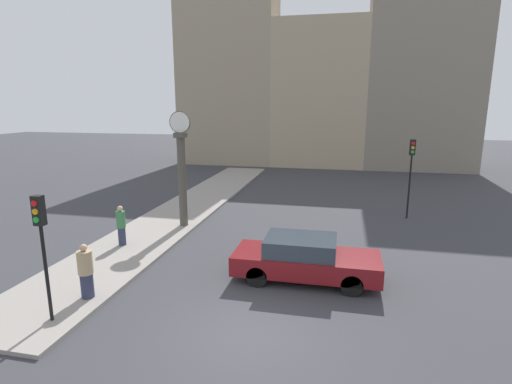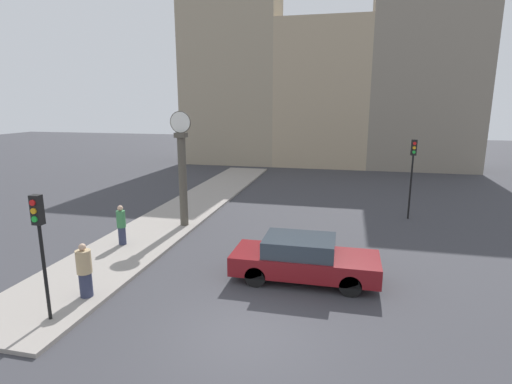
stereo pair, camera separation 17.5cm
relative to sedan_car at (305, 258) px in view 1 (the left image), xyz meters
name	(u,v)px [view 1 (the left image)]	position (x,y,z in m)	size (l,w,h in m)	color
ground_plane	(247,335)	(-1.09, -3.54, -0.74)	(120.00, 120.00, 0.00)	#38383D
sidewalk_corner	(189,207)	(-7.11, 7.79, -0.68)	(3.29, 26.66, 0.12)	gray
building_row	(325,73)	(-0.81, 25.27, 7.53)	(26.19, 5.00, 18.47)	gray
sedan_car	(305,258)	(0.00, 0.00, 0.00)	(4.73, 1.85, 1.46)	maroon
traffic_light_near	(41,232)	(-6.23, -4.15, 1.81)	(0.26, 0.24, 3.37)	black
traffic_light_far	(411,163)	(4.36, 8.30, 2.09)	(0.26, 0.24, 3.97)	black
street_clock	(182,172)	(-6.04, 4.43, 1.90)	(0.98, 0.48, 5.24)	#4C473D
pedestrian_green_hoodie	(121,226)	(-7.45, 1.42, 0.19)	(0.35, 0.35, 1.62)	#2D334C
pedestrian_tan_coat	(86,272)	(-6.08, -2.81, 0.18)	(0.43, 0.43, 1.64)	#2D334C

